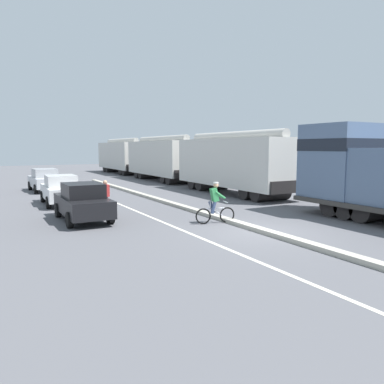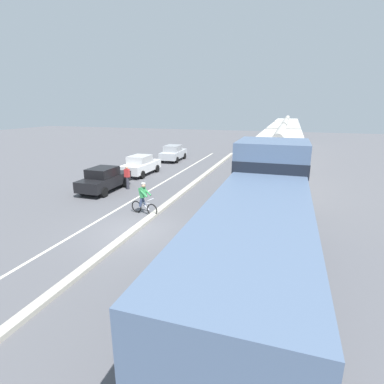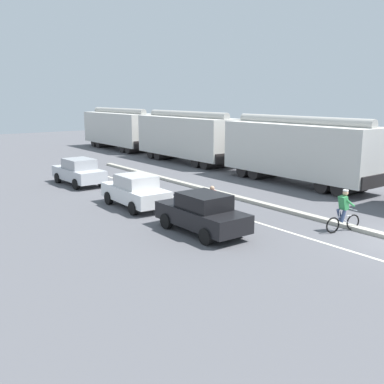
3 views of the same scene
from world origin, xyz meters
The scene contains 11 objects.
ground_plane centered at (0.00, 0.00, 0.00)m, with size 120.00×120.00×0.00m, color #56565B.
median_curb centered at (0.00, 6.00, 0.08)m, with size 0.36×36.00×0.16m, color #B2AD9E.
lane_stripe centered at (-2.40, 6.00, 0.00)m, with size 0.14×36.00×0.01m, color silver.
hopper_car_lead centered at (5.81, 9.88, 2.08)m, with size 2.90×10.60×4.18m.
hopper_car_middle centered at (5.81, 21.48, 2.08)m, with size 2.90×10.60×4.18m.
hopper_car_trailing centered at (5.81, 33.08, 2.08)m, with size 2.90×10.60×4.18m.
parked_car_black centered at (-5.24, 5.40, 0.82)m, with size 1.84×4.20×1.62m.
parked_car_white centered at (-5.22, 10.68, 0.82)m, with size 1.92×4.24×1.62m.
parked_car_silver centered at (-5.10, 17.78, 0.82)m, with size 1.96×4.26×1.62m.
cyclist centered at (-0.63, 2.12, 0.82)m, with size 1.68×0.56×1.71m.
pedestrian_by_cars centered at (-3.99, 6.29, 0.85)m, with size 0.34×0.22×1.62m.
Camera 1 is at (-8.83, -10.71, 3.13)m, focal length 35.00 mm.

